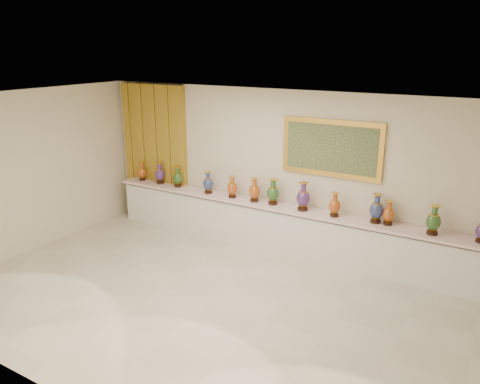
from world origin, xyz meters
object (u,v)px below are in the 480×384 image
Objects in this scene: vase_2 at (178,178)px; counter at (276,228)px; vase_0 at (142,172)px; vase_1 at (160,174)px.

counter is at bearing -0.02° from vase_2.
vase_1 is at bearing 0.36° from vase_0.
vase_1 is (0.50, 0.00, 0.02)m from vase_0.
vase_2 is at bearing 0.12° from vase_0.
vase_1 reaches higher than vase_0.
vase_0 is at bearing -179.88° from vase_2.
vase_2 is at bearing -0.13° from vase_1.
vase_2 is (-2.32, 0.00, 0.65)m from counter.
vase_1 is at bearing 179.87° from vase_2.
vase_0 is 0.50m from vase_1.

